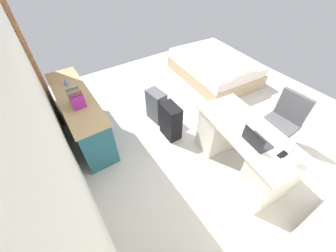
{
  "coord_description": "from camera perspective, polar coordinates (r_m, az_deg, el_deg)",
  "views": [
    {
      "loc": [
        -2.06,
        2.09,
        2.61
      ],
      "look_at": [
        -0.35,
        0.94,
        0.6
      ],
      "focal_mm": 22.05,
      "sensor_mm": 36.0,
      "label": 1
    }
  ],
  "objects": [
    {
      "name": "desk",
      "position": [
        3.03,
        19.83,
        -5.95
      ],
      "size": [
        1.51,
        0.84,
        0.76
      ],
      "color": "silver",
      "rests_on": "ground_plane"
    },
    {
      "name": "figurine_small",
      "position": [
        3.68,
        -26.4,
        10.92
      ],
      "size": [
        0.08,
        0.08,
        0.11
      ],
      "primitive_type": "cone",
      "color": "#4C7FBF",
      "rests_on": "credenza"
    },
    {
      "name": "desk_lamp",
      "position": [
        2.43,
        30.94,
        -4.54
      ],
      "size": [
        0.16,
        0.11,
        0.34
      ],
      "color": "silver",
      "rests_on": "desk"
    },
    {
      "name": "suitcase_black",
      "position": [
        3.36,
        0.74,
        1.29
      ],
      "size": [
        0.37,
        0.23,
        0.62
      ],
      "primitive_type": "cube",
      "rotation": [
        0.0,
        0.0,
        -0.02
      ],
      "color": "black",
      "rests_on": "ground_plane"
    },
    {
      "name": "suitcase_spare_grey",
      "position": [
        3.7,
        -3.21,
        5.57
      ],
      "size": [
        0.38,
        0.26,
        0.59
      ],
      "primitive_type": "cube",
      "rotation": [
        0.0,
        0.0,
        0.1
      ],
      "color": "#4C4C51",
      "rests_on": "ground_plane"
    },
    {
      "name": "office_chair",
      "position": [
        3.56,
        28.49,
        0.09
      ],
      "size": [
        0.52,
        0.52,
        0.94
      ],
      "color": "black",
      "rests_on": "ground_plane"
    },
    {
      "name": "laptop",
      "position": [
        2.61,
        23.11,
        -3.71
      ],
      "size": [
        0.34,
        0.26,
        0.21
      ],
      "color": "#333338",
      "rests_on": "desk"
    },
    {
      "name": "computer_mouse",
      "position": [
        2.77,
        19.96,
        -0.37
      ],
      "size": [
        0.07,
        0.11,
        0.03
      ],
      "primitive_type": "ellipsoid",
      "rotation": [
        0.0,
        0.0,
        -0.13
      ],
      "color": "white",
      "rests_on": "desk"
    },
    {
      "name": "ground_plane",
      "position": [
        3.92,
        8.55,
        2.1
      ],
      "size": [
        5.47,
        5.47,
        0.0
      ],
      "primitive_type": "plane",
      "color": "beige"
    },
    {
      "name": "door_wooden",
      "position": [
        4.04,
        -32.97,
        14.24
      ],
      "size": [
        0.88,
        0.05,
        2.04
      ],
      "primitive_type": "cube",
      "color": "brown",
      "rests_on": "ground_plane"
    },
    {
      "name": "book_row",
      "position": [
        3.12,
        -24.05,
        7.01
      ],
      "size": [
        0.23,
        0.17,
        0.24
      ],
      "color": "#932692",
      "rests_on": "credenza"
    },
    {
      "name": "credenza",
      "position": [
        3.62,
        -22.84,
        2.69
      ],
      "size": [
        1.8,
        0.48,
        0.79
      ],
      "color": "#235B6B",
      "rests_on": "ground_plane"
    },
    {
      "name": "cell_phone_near_laptop",
      "position": [
        2.66,
        29.11,
        -6.93
      ],
      "size": [
        0.07,
        0.14,
        0.01
      ],
      "primitive_type": "cube",
      "rotation": [
        0.0,
        0.0,
        0.01
      ],
      "color": "black",
      "rests_on": "desk"
    },
    {
      "name": "wall_back",
      "position": [
        2.41,
        -32.02,
        5.73
      ],
      "size": [
        4.42,
        0.1,
        2.71
      ],
      "primitive_type": "cube",
      "color": "white",
      "rests_on": "ground_plane"
    },
    {
      "name": "bed",
      "position": [
        5.07,
        12.69,
        15.53
      ],
      "size": [
        2.01,
        1.55,
        0.58
      ],
      "color": "tan",
      "rests_on": "ground_plane"
    }
  ]
}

